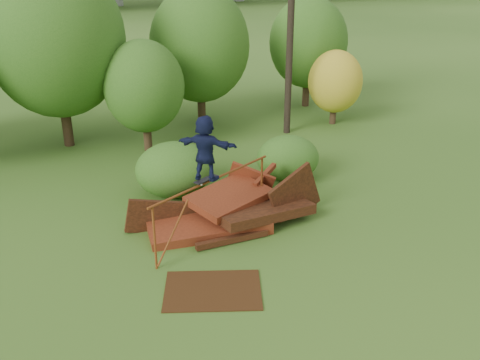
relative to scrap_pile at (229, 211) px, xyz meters
name	(u,v)px	position (x,y,z in m)	size (l,w,h in m)	color
ground	(300,261)	(0.86, -2.67, -0.37)	(240.00, 240.00, 0.00)	#2D5116
scrap_pile	(229,211)	(0.00, 0.00, 0.00)	(5.88, 3.05, 1.98)	#4D1D0D
grind_rail	(213,192)	(-0.70, -0.63, 1.01)	(4.09, 2.02, 1.76)	brown
skateboard	(206,179)	(-0.93, -0.74, 1.46)	(0.76, 0.51, 0.08)	black
skater	(205,148)	(-0.93, -0.74, 2.33)	(1.59, 0.51, 1.72)	#121737
flat_plate	(213,290)	(-1.65, -2.99, -0.35)	(2.25, 1.61, 0.03)	#351D0B
tree_1	(55,38)	(-3.37, 8.69, 3.87)	(5.20, 5.20, 7.24)	black
tree_2	(144,87)	(-0.58, 6.85, 2.17)	(3.06, 3.06, 4.31)	black
tree_3	(200,45)	(2.57, 9.34, 3.13)	(4.31, 4.31, 5.98)	black
tree_4	(335,82)	(7.97, 6.86, 1.55)	(2.40, 2.40, 3.31)	black
tree_5	(308,43)	(8.34, 9.93, 2.76)	(3.78, 3.78, 5.31)	black
shrub_left	(174,169)	(-0.84, 2.49, 0.50)	(2.50, 2.31, 1.73)	#1A4111
shrub_right	(288,158)	(3.08, 2.12, 0.40)	(2.16, 1.98, 1.53)	#1A4111
utility_pole	(291,13)	(5.46, 6.57, 4.61)	(1.40, 0.28, 9.82)	black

